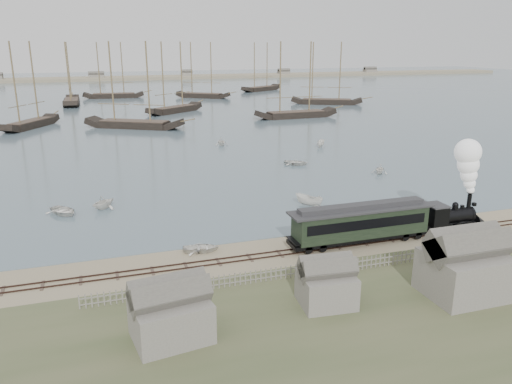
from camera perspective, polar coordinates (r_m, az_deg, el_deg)
name	(u,v)px	position (r m, az deg, el deg)	size (l,w,h in m)	color
ground	(253,249)	(49.03, -0.30, -6.50)	(600.00, 600.00, 0.00)	tan
harbor_water	(126,93)	(214.26, -14.62, 10.91)	(600.00, 336.00, 0.06)	#495E69
rail_track	(260,256)	(47.27, 0.45, -7.36)	(120.00, 1.80, 0.16)	#33211B
picket_fence_west	(204,291)	(41.41, -6.01, -11.17)	(19.00, 0.10, 1.20)	slate
picket_fence_east	(408,263)	(48.14, 17.02, -7.73)	(15.00, 0.10, 1.20)	slate
shed_left	(172,338)	(35.79, -9.57, -16.16)	(5.00, 4.00, 4.10)	slate
shed_mid	(326,304)	(39.70, 7.98, -12.55)	(4.00, 3.50, 3.60)	slate
shed_right	(462,294)	(43.87, 22.44, -10.76)	(6.00, 5.00, 5.10)	slate
far_spit	(116,80)	(293.91, -15.75, 12.22)	(500.00, 20.00, 1.80)	tan
locomotive	(465,191)	(56.85, 22.75, 0.11)	(7.59, 2.84, 9.47)	black
passenger_coach	(361,222)	(50.57, 11.90, -3.37)	(14.91, 2.88, 3.62)	black
beached_dinghy	(201,248)	(48.57, -6.28, -6.37)	(3.50, 2.50, 0.72)	silver
rowboat_0	(63,211)	(62.52, -21.15, -2.01)	(4.18, 2.98, 0.87)	silver
rowboat_1	(103,202)	(62.89, -17.06, -1.09)	(3.26, 2.82, 1.72)	silver
rowboat_2	(309,200)	(61.53, 6.05, -0.97)	(3.67, 1.38, 1.42)	silver
rowboat_3	(296,162)	(82.54, 4.59, 3.39)	(3.96, 2.83, 0.82)	silver
rowboat_4	(380,169)	(78.88, 13.98, 2.58)	(2.81, 2.43, 1.48)	silver
rowboat_5	(321,144)	(97.70, 7.39, 5.50)	(3.27, 1.23, 1.26)	silver
rowboat_7	(221,142)	(98.43, -3.99, 5.78)	(3.00, 2.59, 1.58)	silver
schooner_1	(26,85)	(130.14, -24.82, 11.05)	(18.83, 4.34, 20.00)	black
schooner_2	(132,85)	(121.77, -14.03, 11.78)	(23.70, 5.47, 20.00)	black
schooner_3	(173,77)	(147.85, -9.43, 12.81)	(19.86, 4.58, 20.00)	black
schooner_4	(297,80)	(135.78, 4.68, 12.65)	(22.57, 5.21, 20.00)	black
schooner_5	(328,73)	(168.41, 8.19, 13.29)	(23.14, 5.34, 20.00)	black
schooner_7	(69,73)	(176.65, -20.64, 12.58)	(22.39, 5.17, 20.00)	black
schooner_8	(202,70)	(187.86, -6.17, 13.69)	(20.20, 4.66, 20.00)	black
schooner_9	(261,67)	(216.02, 0.62, 14.14)	(21.54, 4.97, 20.00)	black
schooner_10	(112,70)	(193.68, -16.16, 13.23)	(21.61, 4.99, 20.00)	black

